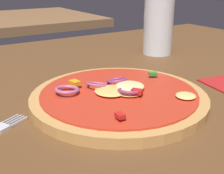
# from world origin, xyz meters

# --- Properties ---
(dining_table) EXTENTS (1.35, 1.09, 0.04)m
(dining_table) POSITION_xyz_m (0.00, 0.00, 0.02)
(dining_table) COLOR brown
(dining_table) RESTS_ON ground
(pizza) EXTENTS (0.28, 0.28, 0.03)m
(pizza) POSITION_xyz_m (-0.05, 0.01, 0.05)
(pizza) COLOR tan
(pizza) RESTS_ON dining_table
(beer_glass) EXTENTS (0.08, 0.08, 0.14)m
(beer_glass) POSITION_xyz_m (0.21, 0.22, 0.10)
(beer_glass) COLOR silver
(beer_glass) RESTS_ON dining_table
(background_table) EXTENTS (0.65, 0.66, 0.04)m
(background_table) POSITION_xyz_m (0.17, 1.19, 0.02)
(background_table) COLOR brown
(background_table) RESTS_ON ground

